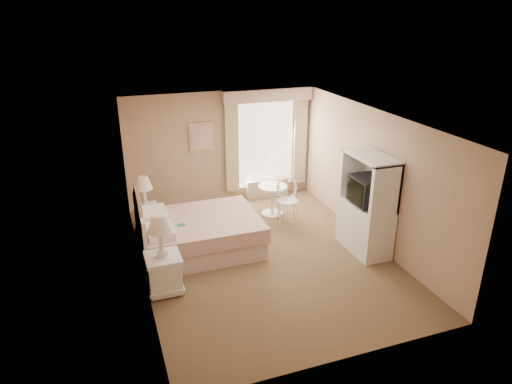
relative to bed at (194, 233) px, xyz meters
name	(u,v)px	position (x,y,z in m)	size (l,w,h in m)	color
room	(265,192)	(1.12, -0.62, 0.90)	(4.21, 5.51, 2.51)	brown
window	(267,141)	(2.17, 2.03, 0.99)	(2.05, 0.22, 2.51)	white
framed_art	(201,137)	(0.67, 2.09, 1.20)	(0.52, 0.04, 0.62)	#D7AE84
bed	(194,233)	(0.00, 0.00, 0.00)	(2.13, 1.65, 1.46)	tan
nightstand_near	(163,264)	(-0.72, -1.11, 0.14)	(0.54, 0.54, 1.30)	white
nightstand_far	(146,212)	(-0.72, 1.07, 0.08)	(0.47, 0.47, 1.13)	white
round_table	(272,195)	(1.91, 1.01, 0.08)	(0.62, 0.62, 0.65)	silver
cafe_chair	(287,197)	(2.09, 0.63, 0.17)	(0.54, 0.54, 0.91)	silver
armoire	(366,212)	(2.93, -0.98, 0.40)	(0.55, 1.09, 1.82)	white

